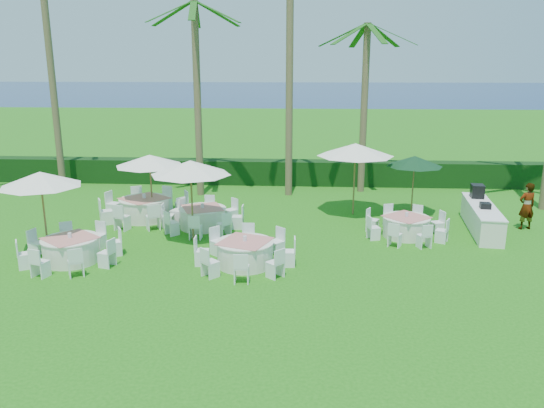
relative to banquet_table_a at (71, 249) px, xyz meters
The scene contains 19 objects.
ground 4.73m from the banquet_table_a, ahead, with size 120.00×120.00×0.00m, color #1C6311.
hedge 12.19m from the banquet_table_a, 67.55° to the left, with size 34.00×1.00×1.20m, color black.
ocean 101.37m from the banquet_table_a, 87.37° to the left, with size 260.00×260.00×0.00m, color #07224E.
banquet_table_a is the anchor object (origin of this frame).
banquet_table_b 5.32m from the banquet_table_a, ahead, with size 3.01×3.01×0.92m.
banquet_table_d 4.71m from the banquet_table_a, 78.96° to the left, with size 3.35×3.35×1.01m.
banquet_table_e 4.98m from the banquet_table_a, 47.79° to the left, with size 3.00×3.00×0.92m.
banquet_table_f 11.06m from the banquet_table_a, 16.26° to the left, with size 2.81×2.81×0.87m.
umbrella_a 2.37m from the banquet_table_a, 148.37° to the left, with size 2.49×2.49×2.65m.
umbrella_b 4.50m from the banquet_table_a, 34.19° to the left, with size 2.70×2.70×2.77m.
umbrella_c 5.28m from the banquet_table_a, 76.51° to the left, with size 2.63×2.63×2.51m.
umbrella_d 10.99m from the banquet_table_a, 33.09° to the left, with size 3.01×3.01×2.86m.
umbrella_green 12.92m from the banquet_table_a, 27.58° to the left, with size 2.20×2.20×2.38m.
buffet_table 14.04m from the banquet_table_a, 16.59° to the left, with size 1.34×4.11×1.44m.
staff_person 15.71m from the banquet_table_a, 15.72° to the left, with size 0.63×0.41×1.73m, color gray.
palm_a 12.13m from the banquet_table_a, 115.84° to the left, with size 4.41×4.10×11.05m.
palm_b 10.05m from the banquet_table_a, 75.55° to the left, with size 4.18×4.39×8.48m.
palm_c 12.35m from the banquet_table_a, 54.95° to the left, with size 4.41×4.07×10.98m.
palm_d 14.43m from the banquet_table_a, 45.61° to the left, with size 4.29×4.34×7.63m.
Camera 1 is at (2.40, -14.07, 5.81)m, focal length 35.00 mm.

